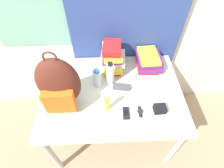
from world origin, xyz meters
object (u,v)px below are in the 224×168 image
object	(u,v)px
backpack	(59,85)
camera_pouch	(160,109)
sunglasses_case	(121,87)
water_bottle	(97,78)
sports_bottle	(110,74)
wristwatch	(140,112)
book_stack_center	(149,61)
book_stack_left	(112,57)
sunscreen_bottle	(107,102)
cell_phone	(126,113)

from	to	relation	value
backpack	camera_pouch	xyz separation A→B (m)	(0.76, -0.12, -0.20)
camera_pouch	sunglasses_case	bearing A→B (deg)	139.71
sunglasses_case	camera_pouch	distance (m)	0.37
backpack	water_bottle	world-z (taller)	backpack
water_bottle	sports_bottle	xyz separation A→B (m)	(0.11, 0.02, 0.03)
backpack	camera_pouch	size ratio (longest dim) A/B	5.41
sunglasses_case	sports_bottle	bearing A→B (deg)	143.04
wristwatch	sunglasses_case	bearing A→B (deg)	118.15
water_bottle	sunglasses_case	world-z (taller)	water_bottle
book_stack_center	sports_bottle	distance (m)	0.43
book_stack_left	book_stack_center	bearing A→B (deg)	1.78
backpack	sunscreen_bottle	world-z (taller)	backpack
sports_bottle	book_stack_center	bearing A→B (deg)	27.66
water_bottle	sunscreen_bottle	bearing A→B (deg)	-72.94
sports_bottle	camera_pouch	xyz separation A→B (m)	(0.38, -0.31, -0.09)
backpack	sunscreen_bottle	xyz separation A→B (m)	(0.35, -0.08, -0.14)
cell_phone	wristwatch	world-z (taller)	cell_phone
backpack	sports_bottle	xyz separation A→B (m)	(0.38, 0.20, -0.11)
book_stack_left	sunglasses_case	distance (m)	0.29
sunscreen_bottle	sunglasses_case	bearing A→B (deg)	57.72
book_stack_left	book_stack_center	distance (m)	0.36
water_bottle	sports_bottle	distance (m)	0.12
book_stack_center	camera_pouch	distance (m)	0.51
water_bottle	camera_pouch	distance (m)	0.58
water_bottle	cell_phone	size ratio (longest dim) A/B	1.66
sunscreen_bottle	wristwatch	world-z (taller)	sunscreen_bottle
sports_bottle	sunscreen_bottle	xyz separation A→B (m)	(-0.04, -0.28, -0.03)
cell_phone	book_stack_left	bearing A→B (deg)	99.46
sports_bottle	sunglasses_case	bearing A→B (deg)	-36.96
water_bottle	sunglasses_case	size ratio (longest dim) A/B	1.16
camera_pouch	wristwatch	bearing A→B (deg)	-178.30
sunglasses_case	camera_pouch	world-z (taller)	camera_pouch
book_stack_left	cell_phone	distance (m)	0.54
book_stack_center	sports_bottle	world-z (taller)	sports_bottle
cell_phone	camera_pouch	size ratio (longest dim) A/B	1.13
backpack	book_stack_center	bearing A→B (deg)	27.34
book_stack_left	cell_phone	size ratio (longest dim) A/B	2.63
water_bottle	sunscreen_bottle	distance (m)	0.27
book_stack_center	cell_phone	size ratio (longest dim) A/B	2.47
sports_bottle	wristwatch	world-z (taller)	sports_bottle
wristwatch	backpack	bearing A→B (deg)	168.64
backpack	sports_bottle	distance (m)	0.44
cell_phone	sports_bottle	bearing A→B (deg)	108.76
wristwatch	book_stack_center	bearing A→B (deg)	73.73
sunglasses_case	wristwatch	bearing A→B (deg)	-61.85
water_bottle	sunglasses_case	distance (m)	0.22
sports_bottle	sunglasses_case	xyz separation A→B (m)	(0.09, -0.07, -0.10)
sunscreen_bottle	wristwatch	distance (m)	0.28
sunscreen_bottle	cell_phone	xyz separation A→B (m)	(0.15, -0.05, -0.08)
backpack	book_stack_left	distance (m)	0.57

